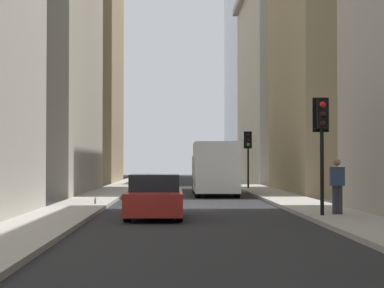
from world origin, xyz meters
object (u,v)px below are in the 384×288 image
object	(u,v)px
traffic_light_foreground	(322,128)
pedestrian	(337,184)
traffic_light_midblock	(248,146)
discarded_bottle	(95,201)
sedan_red	(155,198)
delivery_truck	(215,168)

from	to	relation	value
traffic_light_foreground	pedestrian	xyz separation A→B (m)	(0.42, -0.58, -1.76)
traffic_light_midblock	discarded_bottle	bearing A→B (deg)	154.09
pedestrian	discarded_bottle	world-z (taller)	pedestrian
sedan_red	pedestrian	distance (m)	5.90
sedan_red	delivery_truck	bearing A→B (deg)	-10.84
sedan_red	traffic_light_foreground	bearing A→B (deg)	-97.50
traffic_light_foreground	traffic_light_midblock	xyz separation A→B (m)	(22.32, -0.08, -0.07)
traffic_light_foreground	delivery_truck	bearing A→B (deg)	9.25
sedan_red	discarded_bottle	size ratio (longest dim) A/B	15.93
traffic_light_foreground	discarded_bottle	size ratio (longest dim) A/B	13.80
delivery_truck	pedestrian	bearing A→B (deg)	-168.34
delivery_truck	traffic_light_foreground	bearing A→B (deg)	-170.75
sedan_red	traffic_light_midblock	world-z (taller)	traffic_light_midblock
traffic_light_foreground	discarded_bottle	world-z (taller)	traffic_light_foreground
delivery_truck	discarded_bottle	world-z (taller)	delivery_truck
sedan_red	traffic_light_midblock	size ratio (longest dim) A/B	1.18
pedestrian	discarded_bottle	size ratio (longest dim) A/B	6.58
traffic_light_midblock	pedestrian	xyz separation A→B (m)	(-21.90, -0.50, -1.69)
delivery_truck	pedestrian	size ratio (longest dim) A/B	3.64
sedan_red	traffic_light_midblock	xyz separation A→B (m)	(21.62, -5.37, 2.14)
pedestrian	traffic_light_midblock	bearing A→B (deg)	1.31
traffic_light_midblock	discarded_bottle	distance (m)	18.28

